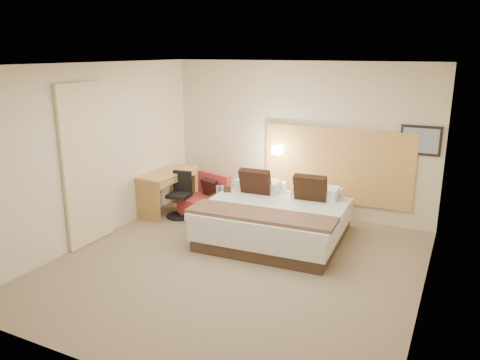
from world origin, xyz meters
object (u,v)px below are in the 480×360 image
at_px(bed, 276,218).
at_px(desk, 168,180).
at_px(side_table, 223,209).
at_px(desk_chair, 180,199).
at_px(lounge_chair, 206,200).

xyz_separation_m(bed, desk, (-2.25, 0.32, 0.26)).
bearing_deg(side_table, desk, 172.66).
height_order(bed, side_table, bed).
bearing_deg(desk_chair, side_table, -0.81).
bearing_deg(desk_chair, bed, -5.30).
relative_size(bed, desk, 1.79).
bearing_deg(lounge_chair, side_table, -25.88).
height_order(lounge_chair, desk_chair, desk_chair).
bearing_deg(lounge_chair, desk_chair, -154.36).
xyz_separation_m(side_table, desk, (-1.21, 0.16, 0.32)).
height_order(bed, desk, bed).
relative_size(desk, desk_chair, 1.52).
bearing_deg(bed, lounge_chair, 165.66).
relative_size(side_table, desk, 0.42).
bearing_deg(bed, side_table, 171.02).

